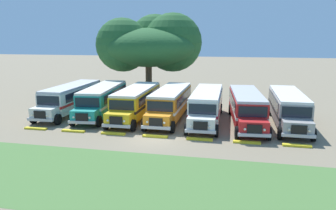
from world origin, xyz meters
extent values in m
plane|color=#84755B|center=(0.00, 0.00, 0.00)|extent=(220.00, 220.00, 0.00)
cube|color=#4C7538|center=(0.00, -7.49, 0.00)|extent=(80.00, 8.25, 0.01)
cube|color=silver|center=(-10.72, 7.17, 1.55)|extent=(2.68, 9.25, 2.10)
cube|color=red|center=(-10.72, 7.17, 1.38)|extent=(2.71, 9.27, 0.24)
cube|color=black|center=(-9.45, 7.49, 2.05)|extent=(0.19, 8.00, 0.80)
cube|color=black|center=(-11.99, 7.44, 2.05)|extent=(0.19, 8.00, 0.80)
cube|color=#B2B2B7|center=(-10.72, 7.17, 2.71)|extent=(2.59, 9.14, 0.22)
cube|color=silver|center=(-10.62, 1.87, 1.02)|extent=(2.23, 1.44, 1.05)
cube|color=black|center=(-10.60, 1.13, 1.05)|extent=(1.10, 0.12, 0.70)
cube|color=#B7B7BC|center=(-10.60, 1.09, 0.62)|extent=(2.40, 0.25, 0.24)
cube|color=black|center=(-10.63, 2.54, 2.05)|extent=(2.20, 0.10, 0.84)
cube|color=red|center=(-10.81, 11.79, 1.45)|extent=(0.90, 0.08, 1.30)
sphere|color=#EAE5C6|center=(-9.90, 1.09, 1.05)|extent=(0.20, 0.20, 0.20)
sphere|color=#EAE5C6|center=(-11.30, 1.07, 1.05)|extent=(0.20, 0.20, 0.20)
cylinder|color=black|center=(-9.42, 1.99, 0.50)|extent=(0.30, 1.01, 1.00)
cylinder|color=black|center=(-11.82, 1.95, 0.50)|extent=(0.30, 1.01, 1.00)
cylinder|color=black|center=(-9.58, 10.19, 0.50)|extent=(0.30, 1.01, 1.00)
cylinder|color=black|center=(-11.98, 10.15, 0.50)|extent=(0.30, 1.01, 1.00)
cube|color=teal|center=(-7.22, 7.12, 1.55)|extent=(3.40, 9.40, 2.10)
cube|color=white|center=(-7.22, 7.12, 1.38)|extent=(3.43, 9.43, 0.24)
cube|color=black|center=(-5.98, 7.55, 2.05)|extent=(0.83, 7.96, 0.80)
cube|color=black|center=(-8.51, 7.30, 2.05)|extent=(0.83, 7.96, 0.80)
cube|color=beige|center=(-7.22, 7.12, 2.71)|extent=(3.31, 9.29, 0.22)
cube|color=teal|center=(-6.69, 1.85, 1.02)|extent=(2.33, 1.61, 1.05)
cube|color=black|center=(-6.62, 1.11, 1.05)|extent=(1.10, 0.21, 0.70)
cube|color=#B7B7BC|center=(-6.62, 1.07, 0.62)|extent=(2.41, 0.44, 0.24)
cube|color=black|center=(-6.76, 2.52, 2.05)|extent=(2.20, 0.28, 0.84)
cube|color=white|center=(-7.68, 11.72, 1.45)|extent=(0.90, 0.15, 1.30)
sphere|color=#EAE5C6|center=(-5.92, 1.13, 1.05)|extent=(0.20, 0.20, 0.20)
sphere|color=#EAE5C6|center=(-7.31, 0.99, 1.05)|extent=(0.20, 0.20, 0.20)
cylinder|color=black|center=(-5.51, 2.07, 0.50)|extent=(0.38, 1.02, 1.00)
cylinder|color=black|center=(-7.90, 1.83, 0.50)|extent=(0.38, 1.02, 1.00)
cylinder|color=black|center=(-6.32, 10.23, 0.50)|extent=(0.38, 1.02, 1.00)
cylinder|color=black|center=(-8.71, 9.99, 0.50)|extent=(0.38, 1.02, 1.00)
cube|color=yellow|center=(-3.47, 6.70, 1.55)|extent=(2.65, 9.24, 2.10)
cube|color=black|center=(-3.47, 6.70, 1.38)|extent=(2.68, 9.26, 0.24)
cube|color=black|center=(-2.20, 7.02, 2.05)|extent=(0.17, 8.00, 0.80)
cube|color=black|center=(-4.74, 6.97, 2.05)|extent=(0.17, 8.00, 0.80)
cube|color=silver|center=(-3.47, 6.70, 2.71)|extent=(2.57, 9.14, 0.22)
cube|color=yellow|center=(-3.38, 1.40, 1.02)|extent=(2.22, 1.44, 1.05)
cube|color=black|center=(-3.37, 0.66, 1.05)|extent=(1.10, 0.12, 0.70)
cube|color=#B7B7BC|center=(-3.37, 0.62, 0.62)|extent=(2.40, 0.24, 0.24)
cube|color=black|center=(-3.39, 2.07, 2.05)|extent=(2.20, 0.10, 0.84)
cube|color=black|center=(-3.54, 11.31, 1.45)|extent=(0.90, 0.07, 1.30)
sphere|color=#EAE5C6|center=(-2.67, 0.62, 1.05)|extent=(0.20, 0.20, 0.20)
sphere|color=#EAE5C6|center=(-4.07, 0.60, 1.05)|extent=(0.20, 0.20, 0.20)
cylinder|color=black|center=(-2.18, 1.52, 0.50)|extent=(0.30, 1.00, 1.00)
cylinder|color=black|center=(-4.58, 1.48, 0.50)|extent=(0.30, 1.00, 1.00)
cylinder|color=black|center=(-2.32, 9.71, 0.50)|extent=(0.30, 1.00, 1.00)
cylinder|color=black|center=(-4.72, 9.68, 0.50)|extent=(0.30, 1.00, 1.00)
cube|color=orange|center=(-0.07, 6.89, 1.55)|extent=(2.52, 9.20, 2.10)
cube|color=white|center=(-0.07, 6.89, 1.38)|extent=(2.55, 9.22, 0.24)
cube|color=black|center=(1.20, 7.18, 2.05)|extent=(0.06, 8.00, 0.80)
cube|color=black|center=(-1.34, 7.19, 2.05)|extent=(0.06, 8.00, 0.80)
cube|color=silver|center=(-0.07, 6.89, 2.71)|extent=(2.44, 9.10, 0.22)
cube|color=orange|center=(-0.08, 1.59, 1.02)|extent=(2.20, 1.40, 1.05)
cube|color=black|center=(-0.08, 0.85, 1.05)|extent=(1.10, 0.10, 0.70)
cube|color=#B7B7BC|center=(-0.08, 0.81, 0.62)|extent=(2.40, 0.20, 0.24)
cube|color=black|center=(-0.08, 2.26, 2.05)|extent=(2.20, 0.06, 0.84)
cube|color=white|center=(-0.06, 11.51, 1.45)|extent=(0.90, 0.06, 1.30)
sphere|color=#EAE5C6|center=(0.62, 0.80, 1.05)|extent=(0.20, 0.20, 0.20)
sphere|color=#EAE5C6|center=(-0.78, 0.80, 1.05)|extent=(0.20, 0.20, 0.20)
cylinder|color=black|center=(1.12, 1.68, 0.50)|extent=(0.28, 1.00, 1.00)
cylinder|color=black|center=(-1.28, 1.69, 0.50)|extent=(0.28, 1.00, 1.00)
cylinder|color=black|center=(1.14, 9.88, 0.50)|extent=(0.28, 1.00, 1.00)
cylinder|color=black|center=(-1.26, 9.89, 0.50)|extent=(0.28, 1.00, 1.00)
cube|color=silver|center=(3.42, 6.56, 1.55)|extent=(2.64, 9.24, 2.10)
cube|color=maroon|center=(3.42, 6.56, 1.38)|extent=(2.68, 9.26, 0.24)
cube|color=black|center=(4.69, 6.88, 2.05)|extent=(0.17, 8.00, 0.80)
cube|color=black|center=(2.15, 6.84, 2.05)|extent=(0.17, 8.00, 0.80)
cube|color=silver|center=(3.42, 6.56, 2.71)|extent=(2.56, 9.14, 0.22)
cube|color=silver|center=(3.51, 1.26, 1.02)|extent=(2.22, 1.43, 1.05)
cube|color=black|center=(3.52, 0.52, 1.05)|extent=(1.10, 0.12, 0.70)
cube|color=#B7B7BC|center=(3.52, 0.48, 0.62)|extent=(2.40, 0.24, 0.24)
cube|color=black|center=(3.50, 1.93, 2.05)|extent=(2.20, 0.09, 0.84)
cube|color=maroon|center=(3.35, 11.18, 1.45)|extent=(0.90, 0.07, 1.30)
sphere|color=#EAE5C6|center=(4.22, 0.48, 1.05)|extent=(0.20, 0.20, 0.20)
sphere|color=#EAE5C6|center=(2.82, 0.46, 1.05)|extent=(0.20, 0.20, 0.20)
cylinder|color=black|center=(4.71, 1.38, 0.50)|extent=(0.30, 1.00, 1.00)
cylinder|color=black|center=(2.31, 1.34, 0.50)|extent=(0.30, 1.00, 1.00)
cylinder|color=black|center=(4.58, 9.58, 0.50)|extent=(0.30, 1.00, 1.00)
cylinder|color=black|center=(2.18, 9.54, 0.50)|extent=(0.30, 1.00, 1.00)
cube|color=red|center=(7.01, 6.46, 1.55)|extent=(3.28, 9.38, 2.10)
cube|color=white|center=(7.01, 6.46, 1.38)|extent=(3.31, 9.40, 0.24)
cube|color=black|center=(8.25, 6.87, 2.05)|extent=(0.72, 7.97, 0.80)
cube|color=black|center=(5.72, 6.65, 2.05)|extent=(0.72, 7.97, 0.80)
cube|color=#B2B2B7|center=(7.01, 6.46, 2.71)|extent=(3.19, 9.27, 0.22)
cube|color=red|center=(7.46, 1.18, 1.02)|extent=(2.31, 1.58, 1.05)
cube|color=black|center=(7.52, 0.44, 1.05)|extent=(1.10, 0.19, 0.70)
cube|color=#B7B7BC|center=(7.53, 0.40, 0.62)|extent=(2.41, 0.40, 0.24)
cube|color=black|center=(7.40, 1.85, 2.05)|extent=(2.20, 0.25, 0.84)
cube|color=white|center=(6.61, 11.07, 1.45)|extent=(0.90, 0.14, 1.30)
sphere|color=#EAE5C6|center=(8.23, 0.45, 1.05)|extent=(0.20, 0.20, 0.20)
sphere|color=#EAE5C6|center=(6.83, 0.33, 1.05)|extent=(0.20, 0.20, 0.20)
cylinder|color=black|center=(8.65, 1.38, 0.50)|extent=(0.36, 1.02, 1.00)
cylinder|color=black|center=(6.26, 1.18, 0.50)|extent=(0.36, 1.02, 1.00)
cylinder|color=black|center=(7.95, 9.55, 0.50)|extent=(0.36, 1.02, 1.00)
cylinder|color=black|center=(5.56, 9.35, 0.50)|extent=(0.36, 1.02, 1.00)
cube|color=#9E9993|center=(10.69, 7.01, 1.55)|extent=(2.51, 9.20, 2.10)
cube|color=#282828|center=(10.69, 7.01, 1.38)|extent=(2.54, 9.22, 0.24)
cube|color=black|center=(11.96, 7.31, 2.05)|extent=(0.05, 8.00, 0.80)
cube|color=black|center=(9.42, 7.31, 2.05)|extent=(0.05, 8.00, 0.80)
cube|color=silver|center=(10.69, 7.01, 2.71)|extent=(2.43, 9.10, 0.22)
cube|color=#9E9993|center=(10.69, 1.71, 1.02)|extent=(2.20, 1.40, 1.05)
cube|color=black|center=(10.69, 0.97, 1.05)|extent=(1.10, 0.10, 0.70)
cube|color=#B7B7BC|center=(10.69, 0.93, 0.62)|extent=(2.40, 0.20, 0.24)
cube|color=black|center=(10.69, 2.38, 2.05)|extent=(2.20, 0.06, 0.84)
cube|color=#282828|center=(10.68, 11.63, 1.45)|extent=(0.90, 0.06, 1.30)
sphere|color=#EAE5C6|center=(11.39, 0.92, 1.05)|extent=(0.20, 0.20, 0.20)
sphere|color=#EAE5C6|center=(9.99, 0.92, 1.05)|extent=(0.20, 0.20, 0.20)
cylinder|color=black|center=(11.89, 1.81, 0.50)|extent=(0.28, 1.00, 1.00)
cylinder|color=black|center=(9.49, 1.81, 0.50)|extent=(0.28, 1.00, 1.00)
cylinder|color=black|center=(11.88, 10.01, 0.50)|extent=(0.28, 1.00, 1.00)
cylinder|color=black|center=(9.48, 10.01, 0.50)|extent=(0.28, 1.00, 1.00)
cube|color=yellow|center=(-10.51, 0.27, 0.07)|extent=(2.00, 0.36, 0.15)
cube|color=yellow|center=(-7.00, 0.27, 0.07)|extent=(2.00, 0.36, 0.15)
cube|color=yellow|center=(-3.50, 0.27, 0.07)|extent=(2.00, 0.36, 0.15)
cube|color=yellow|center=(0.00, 0.27, 0.07)|extent=(2.00, 0.36, 0.15)
cube|color=yellow|center=(3.50, 0.27, 0.07)|extent=(2.00, 0.36, 0.15)
cube|color=yellow|center=(7.00, 0.27, 0.07)|extent=(2.00, 0.36, 0.15)
cube|color=yellow|center=(10.51, 0.27, 0.07)|extent=(2.00, 0.36, 0.15)
cylinder|color=brown|center=(-5.26, 17.42, 2.28)|extent=(0.83, 0.83, 4.56)
ellipsoid|color=#235628|center=(-5.26, 17.42, 6.42)|extent=(12.32, 11.10, 4.96)
sphere|color=#235628|center=(-2.30, 18.67, 7.04)|extent=(7.60, 7.60, 7.60)
sphere|color=#235628|center=(-8.39, 16.45, 6.74)|extent=(6.83, 6.83, 6.83)
sphere|color=#235628|center=(-5.26, 21.00, 7.25)|extent=(7.21, 7.21, 7.21)
camera|label=1|loc=(6.10, -23.15, 7.66)|focal=34.40mm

